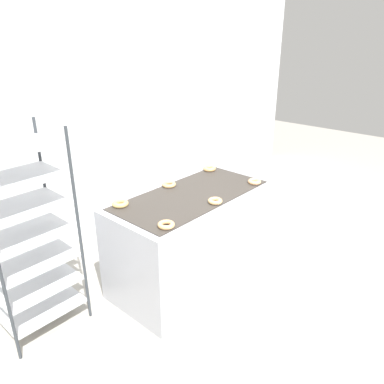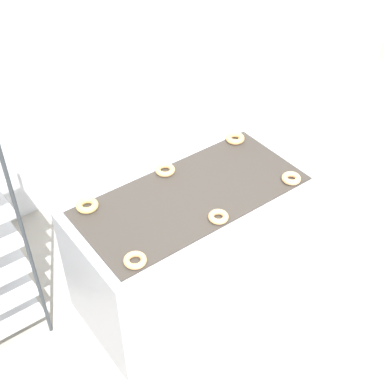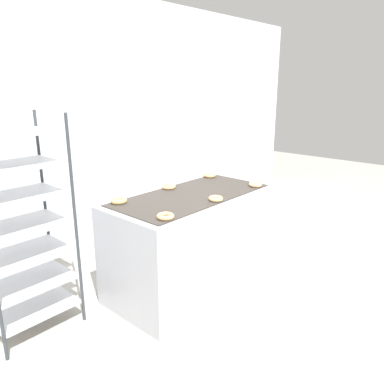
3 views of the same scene
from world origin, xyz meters
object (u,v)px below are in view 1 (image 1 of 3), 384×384
object	(u,v)px
baking_rack_cart	(27,234)
donut_far_right	(210,168)
donut_near_center	(215,201)
fryer_machine	(192,237)
donut_near_right	(254,182)
donut_far_left	(120,204)
glaze_bin	(255,221)
donut_far_center	(169,184)
donut_near_left	(166,225)

from	to	relation	value
baking_rack_cart	donut_far_right	world-z (taller)	baking_rack_cart
baking_rack_cart	donut_near_center	bearing A→B (deg)	-30.77
fryer_machine	baking_rack_cart	xyz separation A→B (m)	(-1.31, 0.50, 0.39)
baking_rack_cart	donut_near_right	bearing A→B (deg)	-22.12
donut_near_center	donut_near_right	size ratio (longest dim) A/B	0.98
donut_far_left	donut_far_right	distance (m)	1.19
fryer_machine	donut_far_right	size ratio (longest dim) A/B	11.74
glaze_bin	donut_far_center	world-z (taller)	donut_far_center
donut_far_center	donut_near_right	bearing A→B (deg)	-43.14
donut_far_left	donut_far_center	bearing A→B (deg)	0.49
glaze_bin	donut_far_center	distance (m)	1.36
donut_near_right	donut_near_center	bearing A→B (deg)	179.85
donut_near_left	donut_near_center	bearing A→B (deg)	-0.42
donut_far_left	donut_near_right	bearing A→B (deg)	-25.30
glaze_bin	donut_near_left	size ratio (longest dim) A/B	2.87
donut_near_left	fryer_machine	bearing A→B (deg)	24.50
fryer_machine	donut_near_right	distance (m)	0.81
donut_near_center	donut_far_left	world-z (taller)	donut_far_left
fryer_machine	donut_far_left	xyz separation A→B (m)	(-0.59, 0.28, 0.47)
donut_near_right	fryer_machine	bearing A→B (deg)	155.15
donut_near_right	donut_far_left	world-z (taller)	donut_far_left
glaze_bin	baking_rack_cart	bearing A→B (deg)	168.26
donut_near_left	donut_far_right	world-z (taller)	donut_far_right
donut_near_right	donut_far_left	distance (m)	1.31
donut_near_right	donut_far_right	size ratio (longest dim) A/B	0.94
donut_near_left	donut_near_center	distance (m)	0.58
fryer_machine	glaze_bin	bearing A→B (deg)	-0.25
baking_rack_cart	donut_far_right	bearing A→B (deg)	-6.31
baking_rack_cart	donut_far_left	size ratio (longest dim) A/B	11.91
donut_near_center	donut_far_center	distance (m)	0.56
baking_rack_cart	donut_near_left	world-z (taller)	baking_rack_cart
donut_far_right	donut_far_left	bearing A→B (deg)	-179.85
donut_near_center	donut_far_center	bearing A→B (deg)	89.60
donut_near_center	baking_rack_cart	bearing A→B (deg)	149.23
donut_near_center	donut_far_right	xyz separation A→B (m)	(0.61, 0.56, 0.00)
fryer_machine	donut_far_right	bearing A→B (deg)	25.59
fryer_machine	glaze_bin	distance (m)	1.14
donut_near_center	donut_far_right	bearing A→B (deg)	42.67
donut_near_left	baking_rack_cart	bearing A→B (deg)	132.92
donut_near_left	donut_near_right	world-z (taller)	donut_near_right
fryer_machine	glaze_bin	xyz separation A→B (m)	(1.11, -0.00, -0.26)
glaze_bin	donut_near_right	xyz separation A→B (m)	(-0.51, -0.27, 0.72)
donut_near_left	donut_near_center	xyz separation A→B (m)	(0.58, -0.00, 0.00)
glaze_bin	donut_near_center	xyz separation A→B (m)	(-1.12, -0.27, 0.72)
donut_far_center	glaze_bin	bearing A→B (deg)	-14.74
donut_near_left	donut_far_center	distance (m)	0.81
donut_near_center	donut_far_center	world-z (taller)	same
donut_far_center	donut_far_right	distance (m)	0.61
baking_rack_cart	glaze_bin	distance (m)	2.56
donut_far_left	donut_far_right	xyz separation A→B (m)	(1.19, 0.00, -0.00)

